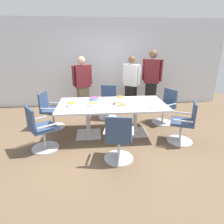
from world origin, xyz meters
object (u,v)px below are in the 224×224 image
object	(u,v)px
office_chair_5	(184,125)
snack_bowl_pretzels	(121,98)
conference_table	(112,109)
office_chair_3	(41,131)
snack_bowl_cookies	(93,104)
person_standing_2	(152,80)
plate_stack	(153,106)
office_chair_1	(108,104)
office_chair_0	(165,108)
person_standing_0	(83,85)
office_chair_2	(51,112)
person_standing_1	(131,83)
office_chair_4	(119,141)
napkin_pile	(152,100)
donut_platter	(120,104)
snack_bowl_chips_orange	(71,104)
snack_bowl_candy_mix	(94,99)

from	to	relation	value
office_chair_5	snack_bowl_pretzels	world-z (taller)	office_chair_5
conference_table	office_chair_3	bearing A→B (deg)	-158.72
office_chair_3	snack_bowl_cookies	bearing A→B (deg)	80.58
conference_table	person_standing_2	size ratio (longest dim) A/B	1.29
person_standing_2	conference_table	bearing A→B (deg)	76.83
plate_stack	office_chair_1	bearing A→B (deg)	120.56
conference_table	plate_stack	bearing A→B (deg)	-21.83
office_chair_0	person_standing_0	bearing A→B (deg)	39.69
office_chair_2	person_standing_0	size ratio (longest dim) A/B	0.54
office_chair_0	office_chair_1	xyz separation A→B (m)	(-1.48, 0.54, 0.00)
conference_table	person_standing_1	size ratio (longest dim) A/B	1.42
conference_table	office_chair_2	bearing A→B (deg)	160.75
snack_bowl_pretzels	office_chair_5	bearing A→B (deg)	-34.33
office_chair_3	office_chair_5	world-z (taller)	same
office_chair_4	plate_stack	bearing A→B (deg)	53.78
conference_table	napkin_pile	world-z (taller)	napkin_pile
office_chair_3	person_standing_0	distance (m)	2.33
office_chair_3	office_chair_4	world-z (taller)	same
office_chair_3	office_chair_4	distance (m)	1.57
conference_table	office_chair_1	xyz separation A→B (m)	(-0.01, 1.10, -0.22)
office_chair_4	person_standing_2	world-z (taller)	person_standing_2
office_chair_4	napkin_pile	distance (m)	1.57
conference_table	donut_platter	bearing A→B (deg)	-28.79
office_chair_5	office_chair_4	bearing A→B (deg)	134.85
office_chair_3	person_standing_2	world-z (taller)	person_standing_2
person_standing_2	snack_bowl_chips_orange	xyz separation A→B (m)	(-2.25, -1.69, -0.18)
office_chair_1	office_chair_0	bearing A→B (deg)	172.48
office_chair_2	person_standing_1	bearing A→B (deg)	128.43
conference_table	office_chair_5	xyz separation A→B (m)	(1.49, -0.53, -0.22)
office_chair_4	snack_bowl_cookies	xyz separation A→B (m)	(-0.44, 1.00, 0.38)
office_chair_1	donut_platter	xyz separation A→B (m)	(0.19, -1.20, 0.37)
snack_bowl_chips_orange	napkin_pile	world-z (taller)	snack_bowl_chips_orange
snack_bowl_cookies	plate_stack	distance (m)	1.28
office_chair_2	snack_bowl_candy_mix	distance (m)	1.18
office_chair_3	snack_bowl_pretzels	size ratio (longest dim) A/B	4.17
office_chair_0	snack_bowl_candy_mix	xyz separation A→B (m)	(-1.86, -0.25, 0.38)
person_standing_2	snack_bowl_candy_mix	bearing A→B (deg)	63.29
person_standing_1	office_chair_3	bearing A→B (deg)	83.42
office_chair_2	snack_bowl_pretzels	xyz separation A→B (m)	(1.73, -0.20, 0.39)
office_chair_4	snack_bowl_candy_mix	distance (m)	1.53
snack_bowl_candy_mix	office_chair_4	bearing A→B (deg)	-73.72
napkin_pile	person_standing_1	bearing A→B (deg)	97.16
office_chair_3	person_standing_0	size ratio (longest dim) A/B	0.54
napkin_pile	office_chair_5	bearing A→B (deg)	-49.22
office_chair_0	snack_bowl_candy_mix	size ratio (longest dim) A/B	3.81
donut_platter	snack_bowl_candy_mix	bearing A→B (deg)	144.32
office_chair_4	donut_platter	size ratio (longest dim) A/B	2.82
office_chair_5	person_standing_2	size ratio (longest dim) A/B	0.49
napkin_pile	person_standing_0	bearing A→B (deg)	138.37
snack_bowl_chips_orange	donut_platter	bearing A→B (deg)	0.74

